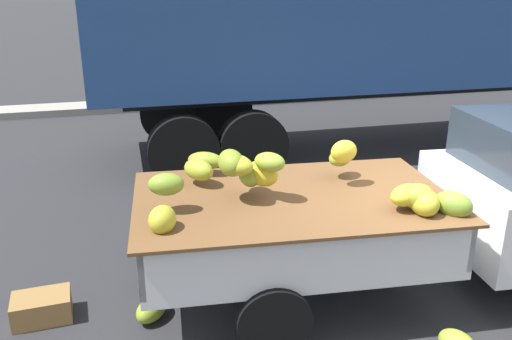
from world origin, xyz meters
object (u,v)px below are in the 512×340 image
produce_crate (42,308)px  semi_trailer (430,4)px  pickup_truck (488,201)px  fallen_banana_bunch_near_tailgate (152,309)px

produce_crate → semi_trailer: bearing=33.8°
semi_trailer → produce_crate: size_ratio=23.14×
semi_trailer → produce_crate: bearing=-145.4°
pickup_truck → semi_trailer: semi_trailer is taller
semi_trailer → fallen_banana_bunch_near_tailgate: size_ratio=31.64×
fallen_banana_bunch_near_tailgate → semi_trailer: bearing=40.0°
semi_trailer → produce_crate: 8.04m
fallen_banana_bunch_near_tailgate → produce_crate: produce_crate is taller
pickup_truck → produce_crate: bearing=179.7°
semi_trailer → fallen_banana_bunch_near_tailgate: 7.45m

